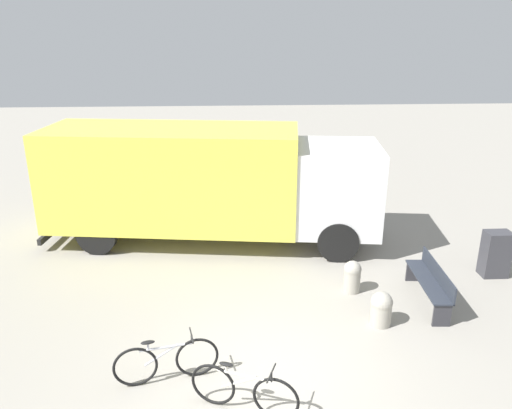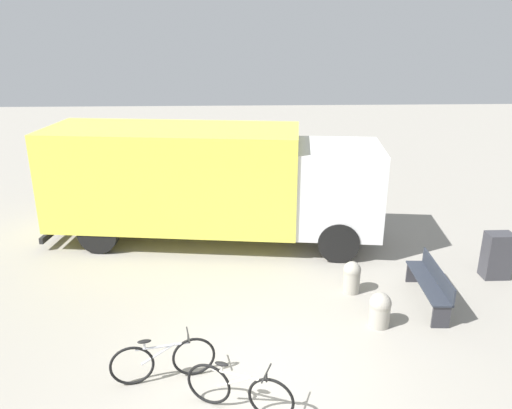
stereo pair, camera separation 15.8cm
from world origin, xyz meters
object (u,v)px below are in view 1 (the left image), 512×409
at_px(bollard_far_bench, 352,275).
at_px(bicycle_middle, 244,390).
at_px(bollard_near_bench, 381,308).
at_px(bicycle_near, 166,361).
at_px(utility_box, 495,254).
at_px(park_bench, 431,281).
at_px(delivery_truck, 207,180).

bearing_deg(bollard_far_bench, bicycle_middle, -125.28).
distance_m(bicycle_middle, bollard_near_bench, 3.47).
relative_size(bicycle_near, bicycle_middle, 1.05).
distance_m(bollard_near_bench, utility_box, 3.69).
bearing_deg(bollard_far_bench, bicycle_near, -143.50).
relative_size(park_bench, bicycle_near, 1.17).
bearing_deg(park_bench, bicycle_middle, 129.83).
xyz_separation_m(delivery_truck, utility_box, (6.64, -2.41, -1.16)).
bearing_deg(bicycle_near, park_bench, 11.44).
relative_size(park_bench, bollard_far_bench, 2.73).
bearing_deg(park_bench, delivery_truck, 56.88).
xyz_separation_m(bicycle_near, utility_box, (7.11, 3.27, 0.16)).
distance_m(park_bench, bicycle_middle, 4.95).
height_order(park_bench, bicycle_near, park_bench).
height_order(delivery_truck, bollard_near_bench, delivery_truck).
bearing_deg(delivery_truck, bicycle_middle, -76.26).
xyz_separation_m(delivery_truck, park_bench, (4.72, -3.49, -1.21)).
bearing_deg(bicycle_middle, bicycle_near, 169.48).
relative_size(bicycle_middle, bollard_far_bench, 2.24).
bearing_deg(park_bench, bicycle_near, 116.19).
bearing_deg(bollard_near_bench, utility_box, 30.15).
xyz_separation_m(bicycle_near, bicycle_middle, (1.22, -0.75, 0.00)).
distance_m(bicycle_middle, bollard_far_bench, 4.25).
height_order(bicycle_middle, utility_box, utility_box).
bearing_deg(bollard_far_bench, delivery_truck, 137.25).
height_order(bicycle_near, bollard_far_bench, bicycle_near).
distance_m(bollard_far_bench, utility_box, 3.49).
xyz_separation_m(bicycle_middle, utility_box, (5.89, 4.02, 0.16)).
bearing_deg(bicycle_middle, park_bench, 57.64).
xyz_separation_m(delivery_truck, bollard_near_bench, (3.45, -4.26, -1.34)).
bearing_deg(bicycle_near, bollard_far_bench, 25.07).
xyz_separation_m(bicycle_near, bollard_far_bench, (3.68, 2.72, 0.00)).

